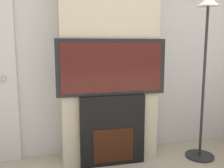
# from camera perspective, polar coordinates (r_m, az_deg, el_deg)

# --- Properties ---
(wall_back) EXTENTS (6.00, 0.06, 2.70)m
(wall_back) POSITION_cam_1_polar(r_m,az_deg,el_deg) (3.04, -1.79, 9.48)
(wall_back) COLOR silver
(wall_back) RESTS_ON ground_plane
(chimney_breast) EXTENTS (1.08, 0.37, 2.70)m
(chimney_breast) POSITION_cam_1_polar(r_m,az_deg,el_deg) (2.83, -0.89, 9.53)
(chimney_breast) COLOR beige
(chimney_breast) RESTS_ON ground_plane
(fireplace) EXTENTS (0.71, 0.15, 0.78)m
(fireplace) POSITION_cam_1_polar(r_m,az_deg,el_deg) (2.81, 0.01, -10.44)
(fireplace) COLOR black
(fireplace) RESTS_ON ground_plane
(television) EXTENTS (1.18, 0.07, 0.60)m
(television) POSITION_cam_1_polar(r_m,az_deg,el_deg) (2.66, 0.02, 3.83)
(television) COLOR black
(television) RESTS_ON fireplace
(floor_lamp) EXTENTS (0.33, 0.33, 1.84)m
(floor_lamp) POSITION_cam_1_polar(r_m,az_deg,el_deg) (3.00, 20.47, 4.85)
(floor_lamp) COLOR #262628
(floor_lamp) RESTS_ON ground_plane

